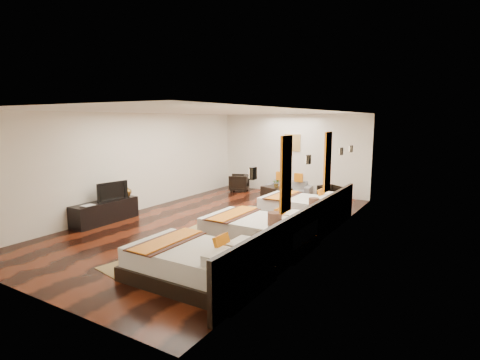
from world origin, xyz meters
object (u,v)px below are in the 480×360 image
Objects in this scene: tv_console at (105,212)px; armchair_right at (330,194)px; book at (85,205)px; armchair_left at (239,183)px; sofa at (289,187)px; bed_mid at (258,231)px; table_plant at (277,183)px; figurine at (125,190)px; tv at (111,191)px; nightstand_a at (274,246)px; coffee_table at (276,193)px; nightstand_b at (313,222)px; bed_far at (303,207)px; bed_near at (197,264)px.

tv_console reaches higher than armchair_right.
book is 6.05m from armchair_left.
armchair_right is (1.64, -0.54, 0.04)m from sofa.
bed_mid is 8.34× the size of table_plant.
figurine is at bearing 177.23° from bed_mid.
bed_mid is 4.84m from armchair_right.
tv is 0.79m from book.
bed_mid is 3.35× the size of armchair_left.
nightstand_a reaches higher than armchair_right.
sofa reaches higher than coffee_table.
armchair_right is 0.59× the size of coffee_table.
sofa is (-2.41, 4.13, -0.07)m from nightstand_b.
figurine is at bearing -121.59° from coffee_table.
book is 0.86× the size of figurine.
table_plant is at bearing -11.46° from coffee_table.
coffee_table is at bearing 64.82° from book.
bed_mid is at bearing 14.27° from book.
bed_far is at bearing -46.43° from tv.
figurine reaches higher than bed_mid.
table_plant is (0.01, -1.05, 0.30)m from sofa.
table_plant is at bearing -19.21° from tv.
tv_console is at bearing -117.87° from table_plant.
nightstand_b is at bearing 90.00° from nightstand_a.
nightstand_b is at bearing -59.98° from bed_far.
bed_far is at bearing 90.01° from bed_near.
book is (-4.20, -1.07, 0.27)m from bed_mid.
table_plant is (-2.40, 3.08, 0.24)m from nightstand_b.
figurine is (0.00, 0.69, 0.45)m from tv_console.
table_plant reaches higher than tv_console.
bed_far is 2.30m from armchair_right.
tv_console is 5.44m from coffee_table.
bed_near is at bearing -89.99° from bed_far.
tv reaches higher than sofa.
coffee_table is (-2.41, 3.08, -0.10)m from nightstand_b.
bed_near is at bearing -104.33° from tv.
tv is at bearing -162.34° from nightstand_b.
coffee_table is at bearing 111.04° from bed_mid.
tv_console is 2.11× the size of tv.
bed_mid is at bearing 6.63° from tv_console.
bed_mid is at bearing -69.06° from table_plant.
bed_near is 1.26× the size of tv_console.
tv is 6.23m from sofa.
bed_mid is 2.68× the size of tv.
nightstand_a is 4.96m from book.
armchair_left is at bearing 122.56° from armchair_right.
armchair_left is (-3.47, 2.39, 0.02)m from bed_far.
figurine is at bearing -150.92° from bed_far.
tv is 6.62m from armchair_right.
armchair_left is 3.45m from armchair_right.
nightstand_b is (0.75, 3.35, 0.01)m from bed_near.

